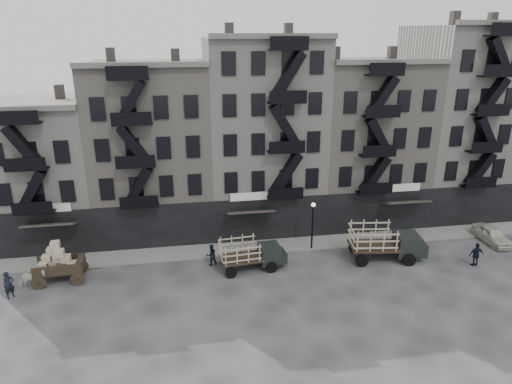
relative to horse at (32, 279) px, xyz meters
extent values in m
plane|color=#38383A|center=(18.50, 0.14, -0.81)|extent=(140.00, 140.00, 0.00)
cube|color=slate|center=(18.50, 3.89, -0.73)|extent=(55.00, 2.50, 0.15)
cube|color=#ACA69E|center=(-1.50, 10.14, 5.19)|extent=(10.00, 10.00, 12.00)
cube|color=black|center=(-1.50, 5.19, 1.19)|extent=(10.00, 0.35, 4.00)
cube|color=#595651|center=(-1.50, 4.99, 11.39)|extent=(10.00, 0.50, 0.40)
cube|color=#4C4744|center=(1.00, 10.14, 11.79)|extent=(0.70, 0.70, 1.20)
cube|color=gray|center=(8.50, 10.14, 6.69)|extent=(10.00, 10.00, 15.00)
cube|color=black|center=(8.50, 5.19, 1.19)|extent=(10.00, 0.35, 4.00)
cube|color=#595651|center=(8.50, 4.99, 14.39)|extent=(10.00, 0.50, 0.40)
cube|color=#4C4744|center=(5.50, 10.14, 14.79)|extent=(0.70, 0.70, 1.20)
cube|color=#4C4744|center=(11.00, 10.14, 14.79)|extent=(0.70, 0.70, 1.20)
cube|color=#ACA69E|center=(18.50, 10.14, 7.69)|extent=(10.00, 10.00, 17.00)
cube|color=black|center=(18.50, 5.19, 1.19)|extent=(10.00, 0.35, 4.00)
cube|color=#595651|center=(18.50, 4.99, 16.39)|extent=(10.00, 0.50, 0.40)
cube|color=#4C4744|center=(15.50, 10.14, 16.79)|extent=(0.70, 0.70, 1.20)
cube|color=#4C4744|center=(21.00, 10.14, 16.79)|extent=(0.70, 0.70, 1.20)
cube|color=gray|center=(28.50, 10.14, 6.69)|extent=(10.00, 10.00, 15.00)
cube|color=black|center=(28.50, 5.19, 1.19)|extent=(10.00, 0.35, 4.00)
cube|color=#595651|center=(28.50, 4.99, 14.39)|extent=(10.00, 0.50, 0.40)
cube|color=#4C4744|center=(25.50, 10.14, 14.79)|extent=(0.70, 0.70, 1.20)
cube|color=#4C4744|center=(31.00, 10.14, 14.79)|extent=(0.70, 0.70, 1.20)
cube|color=#ACA69E|center=(38.50, 10.14, 8.19)|extent=(10.00, 10.00, 18.00)
cube|color=black|center=(38.50, 5.19, 1.19)|extent=(10.00, 0.35, 4.00)
cube|color=#4C4744|center=(35.50, 10.14, 17.79)|extent=(0.70, 0.70, 1.20)
cube|color=#4C4744|center=(41.00, 10.14, 17.79)|extent=(0.70, 0.70, 1.20)
cylinder|color=black|center=(21.50, 2.74, 1.19)|extent=(0.14, 0.14, 4.00)
sphere|color=silver|center=(21.50, 2.74, 3.29)|extent=(0.36, 0.36, 0.36)
imported|color=#BAB6AA|center=(0.00, 0.00, 0.00)|extent=(2.01, 1.12, 1.62)
cube|color=black|center=(1.71, 0.92, 0.14)|extent=(3.49, 1.94, 0.19)
cylinder|color=black|center=(0.42, -0.08, -0.29)|extent=(1.05, 0.14, 1.04)
cylinder|color=black|center=(0.34, 1.82, -0.29)|extent=(1.05, 0.14, 1.04)
cylinder|color=black|center=(3.08, 0.03, -0.29)|extent=(1.05, 0.14, 1.04)
cylinder|color=black|center=(3.00, 1.93, -0.29)|extent=(1.05, 0.14, 1.04)
cube|color=black|center=(3.23, 0.98, 0.52)|extent=(0.53, 1.54, 0.76)
cube|color=black|center=(15.20, 0.29, 0.21)|extent=(3.46, 2.24, 0.17)
cube|color=black|center=(17.41, 0.50, 0.30)|extent=(1.70, 1.88, 1.45)
cube|color=black|center=(18.28, 0.58, 0.01)|extent=(0.91, 1.52, 0.87)
cylinder|color=black|center=(17.41, -0.47, -0.37)|extent=(0.89, 0.29, 0.87)
cylinder|color=black|center=(17.23, 1.45, -0.37)|extent=(0.89, 0.29, 0.87)
cylinder|color=black|center=(14.23, -0.78, -0.37)|extent=(0.89, 0.29, 0.87)
cylinder|color=black|center=(14.05, 1.15, -0.37)|extent=(0.89, 0.29, 0.87)
cube|color=black|center=(25.98, 0.23, 0.39)|extent=(4.15, 2.78, 0.21)
cube|color=black|center=(28.59, -0.11, 0.51)|extent=(2.08, 2.28, 1.71)
cube|color=black|center=(29.61, -0.25, 0.16)|extent=(1.13, 1.82, 1.03)
cylinder|color=black|center=(28.33, -1.23, -0.29)|extent=(1.05, 0.38, 1.03)
cylinder|color=black|center=(28.63, 1.04, -0.29)|extent=(1.05, 0.38, 1.03)
cylinder|color=black|center=(24.59, -0.73, -0.29)|extent=(1.05, 0.38, 1.03)
cylinder|color=black|center=(24.89, 1.53, -0.29)|extent=(1.05, 0.38, 1.03)
imported|color=#BAB8A7|center=(37.50, 1.53, -0.11)|extent=(1.76, 4.16, 1.40)
imported|color=black|center=(-1.25, -0.87, 0.18)|extent=(0.86, 0.84, 1.99)
imported|color=black|center=(12.93, 1.50, 0.09)|extent=(1.03, 0.90, 1.79)
imported|color=black|center=(33.49, -2.08, 0.17)|extent=(1.16, 0.53, 1.95)
camera|label=1|loc=(11.08, -30.83, 16.89)|focal=32.00mm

